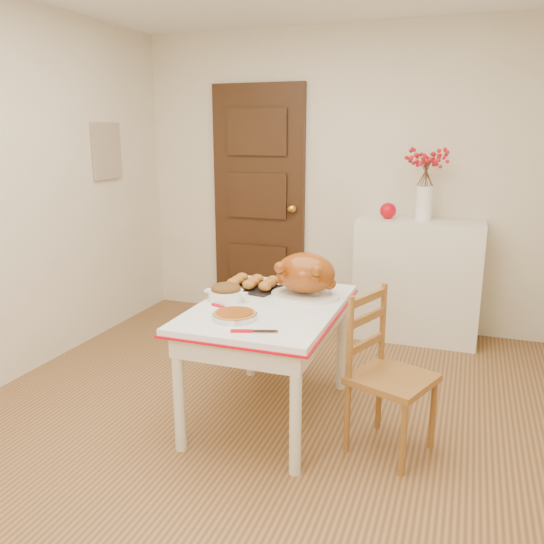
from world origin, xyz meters
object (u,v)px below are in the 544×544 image
at_px(sideboard, 417,280).
at_px(chair_oak, 393,375).
at_px(pumpkin_pie, 235,314).
at_px(turkey_platter, 306,275).
at_px(kitchen_table, 269,361).

height_order(sideboard, chair_oak, sideboard).
bearing_deg(chair_oak, pumpkin_pie, 122.66).
bearing_deg(sideboard, turkey_platter, -110.43).
height_order(kitchen_table, chair_oak, chair_oak).
height_order(turkey_platter, pumpkin_pie, turkey_platter).
bearing_deg(turkey_platter, chair_oak, -27.74).
distance_m(chair_oak, pumpkin_pie, 0.88).
height_order(chair_oak, pumpkin_pie, chair_oak).
distance_m(sideboard, turkey_platter, 1.55).
relative_size(chair_oak, turkey_platter, 2.07).
relative_size(chair_oak, pumpkin_pie, 3.64).
height_order(kitchen_table, turkey_platter, turkey_platter).
height_order(sideboard, kitchen_table, sideboard).
height_order(sideboard, turkey_platter, sideboard).
bearing_deg(sideboard, kitchen_table, -112.49).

